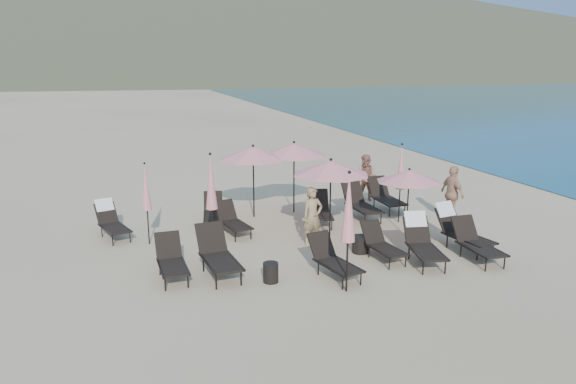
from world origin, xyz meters
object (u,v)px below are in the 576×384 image
object	(u,v)px
umbrella_open_3	(294,149)
umbrella_closed_1	(401,168)
lounger_0	(171,260)
lounger_8	(213,211)
lounger_3	(382,244)
beachgoer_c	(452,194)
lounger_6	(111,221)
side_table_0	(271,272)
lounger_9	(320,210)
lounger_2	(333,259)
side_table_1	(360,244)
lounger_12	(460,229)
umbrella_open_2	(253,153)
lounger_7	(233,220)
beachgoer_a	(313,216)
umbrella_closed_3	(211,183)
lounger_5	(476,242)
umbrella_open_1	(409,176)
lounger_11	(385,196)
beachgoer_b	(366,178)
umbrella_closed_2	(146,188)
lounger_4	(422,241)
umbrella_closed_0	(348,209)
lounger_1	(218,254)
lounger_10	(361,203)

from	to	relation	value
umbrella_open_3	umbrella_closed_1	size ratio (longest dim) A/B	0.96
lounger_0	lounger_8	bearing A→B (deg)	65.06
lounger_3	beachgoer_c	world-z (taller)	beachgoer_c
lounger_6	beachgoer_c	bearing A→B (deg)	-25.98
lounger_6	side_table_0	distance (m)	5.70
lounger_8	lounger_9	xyz separation A→B (m)	(3.14, -0.94, 0.02)
lounger_2	side_table_1	xyz separation A→B (m)	(1.33, 1.27, -0.20)
lounger_12	beachgoer_c	bearing A→B (deg)	51.50
side_table_1	lounger_2	bearing A→B (deg)	-136.16
lounger_0	umbrella_open_2	distance (m)	5.53
lounger_7	beachgoer_a	world-z (taller)	beachgoer_a
lounger_12	umbrella_closed_3	world-z (taller)	umbrella_closed_3
lounger_5	umbrella_closed_3	xyz separation A→B (m)	(-6.16, 2.86, 1.37)
umbrella_open_1	umbrella_open_3	distance (m)	4.08
lounger_11	beachgoer_b	distance (m)	1.41
lounger_0	umbrella_closed_2	world-z (taller)	umbrella_closed_2
side_table_0	lounger_2	bearing A→B (deg)	-5.32
lounger_4	beachgoer_c	distance (m)	3.93
umbrella_closed_1	lounger_9	bearing A→B (deg)	164.26
lounger_3	lounger_5	size ratio (longest dim) A/B	0.91
umbrella_open_2	lounger_8	bearing A→B (deg)	-164.74
lounger_0	umbrella_closed_0	bearing A→B (deg)	-30.49
lounger_9	lounger_1	bearing A→B (deg)	-126.05
side_table_0	lounger_12	bearing A→B (deg)	6.54
umbrella_closed_0	beachgoer_b	size ratio (longest dim) A/B	1.65
lounger_11	umbrella_closed_0	bearing A→B (deg)	-124.46
umbrella_open_3	umbrella_closed_2	world-z (taller)	umbrella_open_3
lounger_2	umbrella_closed_1	size ratio (longest dim) A/B	0.68
lounger_6	lounger_7	world-z (taller)	lounger_6
lounger_4	lounger_6	xyz separation A→B (m)	(-7.33, 4.52, -0.06)
lounger_5	lounger_12	world-z (taller)	lounger_12
lounger_2	umbrella_closed_1	world-z (taller)	umbrella_closed_1
lounger_7	lounger_11	xyz separation A→B (m)	(5.43, 0.91, 0.06)
umbrella_closed_3	beachgoer_a	world-z (taller)	umbrella_closed_3
umbrella_open_2	beachgoer_c	size ratio (longest dim) A/B	1.34
lounger_1	lounger_2	distance (m)	2.71
lounger_1	side_table_0	xyz separation A→B (m)	(1.03, -0.87, -0.26)
lounger_5	umbrella_closed_3	distance (m)	6.93
umbrella_open_1	umbrella_closed_3	world-z (taller)	umbrella_closed_3
lounger_10	umbrella_closed_3	distance (m)	5.42
lounger_3	beachgoer_a	size ratio (longest dim) A/B	0.96
beachgoer_a	lounger_9	bearing A→B (deg)	54.49
lounger_9	umbrella_closed_1	distance (m)	2.76
lounger_10	side_table_0	world-z (taller)	lounger_10
umbrella_closed_0	beachgoer_c	xyz separation A→B (m)	(5.34, 3.89, -1.01)
lounger_4	umbrella_closed_0	distance (m)	3.11
lounger_1	beachgoer_c	xyz separation A→B (m)	(7.80, 2.00, 0.38)
beachgoer_c	umbrella_open_2	bearing A→B (deg)	64.54
lounger_7	side_table_0	xyz separation A→B (m)	(0.00, -3.76, -0.18)
lounger_7	beachgoer_a	distance (m)	2.49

